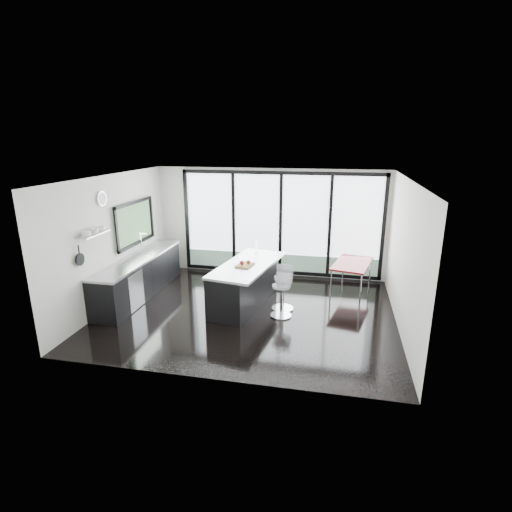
% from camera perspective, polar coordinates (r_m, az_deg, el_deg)
% --- Properties ---
extents(floor, '(6.00, 5.00, 0.00)m').
position_cam_1_polar(floor, '(8.52, -1.08, -7.96)').
color(floor, black).
rests_on(floor, ground).
extents(ceiling, '(6.00, 5.00, 0.00)m').
position_cam_1_polar(ceiling, '(7.78, -1.19, 11.14)').
color(ceiling, white).
rests_on(ceiling, wall_back).
extents(wall_back, '(6.00, 0.09, 2.80)m').
position_cam_1_polar(wall_back, '(10.37, 3.38, 3.94)').
color(wall_back, silver).
rests_on(wall_back, ground).
extents(wall_front, '(6.00, 0.00, 2.80)m').
position_cam_1_polar(wall_front, '(5.75, -6.72, -5.38)').
color(wall_front, silver).
rests_on(wall_front, ground).
extents(wall_left, '(0.26, 5.00, 2.80)m').
position_cam_1_polar(wall_left, '(9.34, -18.86, 3.48)').
color(wall_left, silver).
rests_on(wall_left, ground).
extents(wall_right, '(0.00, 5.00, 2.80)m').
position_cam_1_polar(wall_right, '(7.95, 20.46, -0.10)').
color(wall_right, silver).
rests_on(wall_right, ground).
extents(counter_cabinets, '(0.69, 3.24, 1.36)m').
position_cam_1_polar(counter_cabinets, '(9.60, -16.33, -2.79)').
color(counter_cabinets, black).
rests_on(counter_cabinets, floor).
extents(island, '(1.34, 2.43, 1.22)m').
position_cam_1_polar(island, '(8.75, -1.64, -3.91)').
color(island, black).
rests_on(island, floor).
extents(bar_stool_near, '(0.52, 0.52, 0.69)m').
position_cam_1_polar(bar_stool_near, '(8.20, 3.62, -6.37)').
color(bar_stool_near, silver).
rests_on(bar_stool_near, floor).
extents(bar_stool_far, '(0.51, 0.51, 0.73)m').
position_cam_1_polar(bar_stool_far, '(8.52, 3.85, -5.32)').
color(bar_stool_far, silver).
rests_on(bar_stool_far, floor).
extents(red_table, '(1.05, 1.48, 0.72)m').
position_cam_1_polar(red_table, '(9.72, 13.45, -2.97)').
color(red_table, maroon).
rests_on(red_table, floor).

